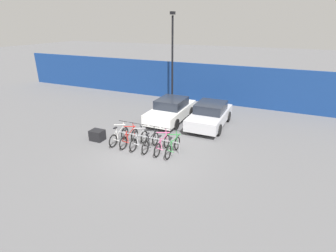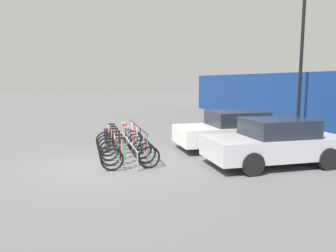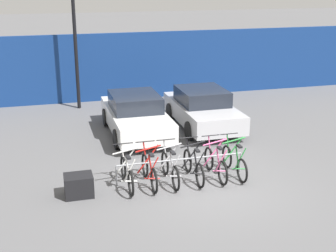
{
  "view_description": "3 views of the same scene",
  "coord_description": "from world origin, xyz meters",
  "px_view_note": "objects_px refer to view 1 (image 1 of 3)",
  "views": [
    {
      "loc": [
        5.23,
        -9.54,
        5.78
      ],
      "look_at": [
        0.45,
        1.05,
        1.15
      ],
      "focal_mm": 28.0,
      "sensor_mm": 36.0,
      "label": 1
    },
    {
      "loc": [
        9.94,
        -0.74,
        2.53
      ],
      "look_at": [
        -0.5,
        1.99,
        1.01
      ],
      "focal_mm": 35.0,
      "sensor_mm": 36.0,
      "label": 2
    },
    {
      "loc": [
        -3.96,
        -10.42,
        5.25
      ],
      "look_at": [
        -0.77,
        1.21,
        1.34
      ],
      "focal_mm": 50.0,
      "sensor_mm": 36.0,
      "label": 3
    }
  ],
  "objects_px": {
    "car_white": "(171,110)",
    "car_silver": "(210,115)",
    "bike_rack": "(146,138)",
    "bicycle_pink": "(162,145)",
    "bicycle_white": "(119,136)",
    "cargo_crate": "(97,135)",
    "bicycle_silver": "(139,140)",
    "bicycle_green": "(173,147)",
    "lamp_post": "(172,54)",
    "bicycle_red": "(129,138)",
    "bicycle_black": "(150,142)"
  },
  "relations": [
    {
      "from": "bicycle_red",
      "to": "bicycle_white",
      "type": "bearing_deg",
      "value": 176.07
    },
    {
      "from": "bike_rack",
      "to": "bicycle_black",
      "type": "distance_m",
      "value": 0.37
    },
    {
      "from": "bicycle_pink",
      "to": "bicycle_silver",
      "type": "bearing_deg",
      "value": 179.96
    },
    {
      "from": "bicycle_silver",
      "to": "lamp_post",
      "type": "relative_size",
      "value": 0.26
    },
    {
      "from": "bicycle_black",
      "to": "bicycle_green",
      "type": "height_order",
      "value": "same"
    },
    {
      "from": "bike_rack",
      "to": "bicycle_red",
      "type": "xyz_separation_m",
      "value": [
        -0.9,
        -0.15,
        -0.11
      ]
    },
    {
      "from": "bike_rack",
      "to": "cargo_crate",
      "type": "height_order",
      "value": "bike_rack"
    },
    {
      "from": "bike_rack",
      "to": "bicycle_pink",
      "type": "relative_size",
      "value": 2.06
    },
    {
      "from": "bike_rack",
      "to": "bicycle_pink",
      "type": "distance_m",
      "value": 0.96
    },
    {
      "from": "bicycle_silver",
      "to": "lamp_post",
      "type": "bearing_deg",
      "value": 99.28
    },
    {
      "from": "bicycle_red",
      "to": "cargo_crate",
      "type": "height_order",
      "value": "bicycle_red"
    },
    {
      "from": "bicycle_pink",
      "to": "cargo_crate",
      "type": "relative_size",
      "value": 2.44
    },
    {
      "from": "bicycle_red",
      "to": "bicycle_silver",
      "type": "height_order",
      "value": "same"
    },
    {
      "from": "bicycle_white",
      "to": "cargo_crate",
      "type": "relative_size",
      "value": 2.44
    },
    {
      "from": "cargo_crate",
      "to": "car_white",
      "type": "bearing_deg",
      "value": 61.57
    },
    {
      "from": "bicycle_black",
      "to": "lamp_post",
      "type": "bearing_deg",
      "value": 109.51
    },
    {
      "from": "bicycle_black",
      "to": "car_silver",
      "type": "height_order",
      "value": "car_silver"
    },
    {
      "from": "bicycle_red",
      "to": "bicycle_pink",
      "type": "distance_m",
      "value": 1.84
    },
    {
      "from": "car_white",
      "to": "lamp_post",
      "type": "height_order",
      "value": "lamp_post"
    },
    {
      "from": "bike_rack",
      "to": "car_silver",
      "type": "distance_m",
      "value": 4.58
    },
    {
      "from": "car_white",
      "to": "lamp_post",
      "type": "bearing_deg",
      "value": 112.47
    },
    {
      "from": "bicycle_white",
      "to": "bicycle_black",
      "type": "bearing_deg",
      "value": 2.75
    },
    {
      "from": "bicycle_pink",
      "to": "car_silver",
      "type": "relative_size",
      "value": 0.42
    },
    {
      "from": "bicycle_white",
      "to": "bike_rack",
      "type": "bearing_deg",
      "value": 8.45
    },
    {
      "from": "bicycle_red",
      "to": "car_white",
      "type": "xyz_separation_m",
      "value": [
        0.49,
        4.11,
        0.31
      ]
    },
    {
      "from": "bicycle_black",
      "to": "bicycle_silver",
      "type": "bearing_deg",
      "value": -176.74
    },
    {
      "from": "bicycle_black",
      "to": "bicycle_pink",
      "type": "xyz_separation_m",
      "value": [
        0.63,
        0.0,
        0.0
      ]
    },
    {
      "from": "bicycle_pink",
      "to": "bicycle_green",
      "type": "distance_m",
      "value": 0.55
    },
    {
      "from": "bicycle_silver",
      "to": "bicycle_pink",
      "type": "xyz_separation_m",
      "value": [
        1.28,
        0.0,
        0.0
      ]
    },
    {
      "from": "car_silver",
      "to": "bicycle_black",
      "type": "bearing_deg",
      "value": -112.24
    },
    {
      "from": "car_silver",
      "to": "lamp_post",
      "type": "relative_size",
      "value": 0.63
    },
    {
      "from": "bicycle_green",
      "to": "lamp_post",
      "type": "distance_m",
      "value": 9.28
    },
    {
      "from": "bicycle_pink",
      "to": "bicycle_green",
      "type": "xyz_separation_m",
      "value": [
        0.55,
        0.0,
        0.0
      ]
    },
    {
      "from": "bicycle_white",
      "to": "bicycle_green",
      "type": "xyz_separation_m",
      "value": [
        2.98,
        0.0,
        0.0
      ]
    },
    {
      "from": "bicycle_white",
      "to": "lamp_post",
      "type": "relative_size",
      "value": 0.26
    },
    {
      "from": "car_white",
      "to": "lamp_post",
      "type": "distance_m",
      "value": 5.08
    },
    {
      "from": "bike_rack",
      "to": "bicycle_red",
      "type": "relative_size",
      "value": 2.06
    },
    {
      "from": "bicycle_white",
      "to": "car_silver",
      "type": "bearing_deg",
      "value": 52.88
    },
    {
      "from": "car_white",
      "to": "car_silver",
      "type": "height_order",
      "value": "same"
    },
    {
      "from": "bicycle_red",
      "to": "bicycle_black",
      "type": "distance_m",
      "value": 1.21
    },
    {
      "from": "bike_rack",
      "to": "car_white",
      "type": "height_order",
      "value": "car_white"
    },
    {
      "from": "bike_rack",
      "to": "bicycle_green",
      "type": "height_order",
      "value": "bicycle_green"
    },
    {
      "from": "bicycle_white",
      "to": "bicycle_red",
      "type": "xyz_separation_m",
      "value": [
        0.59,
        0.0,
        0.0
      ]
    },
    {
      "from": "bike_rack",
      "to": "car_silver",
      "type": "xyz_separation_m",
      "value": [
        2.05,
        4.09,
        0.21
      ]
    },
    {
      "from": "bicycle_black",
      "to": "car_silver",
      "type": "bearing_deg",
      "value": 71.02
    },
    {
      "from": "bicycle_black",
      "to": "cargo_crate",
      "type": "xyz_separation_m",
      "value": [
        -3.05,
        -0.18,
        -0.1
      ]
    },
    {
      "from": "bicycle_green",
      "to": "lamp_post",
      "type": "bearing_deg",
      "value": 111.38
    },
    {
      "from": "car_silver",
      "to": "bicycle_silver",
      "type": "bearing_deg",
      "value": -119.35
    },
    {
      "from": "cargo_crate",
      "to": "bicycle_silver",
      "type": "bearing_deg",
      "value": 4.33
    },
    {
      "from": "bicycle_pink",
      "to": "cargo_crate",
      "type": "xyz_separation_m",
      "value": [
        -3.68,
        -0.18,
        -0.1
      ]
    }
  ]
}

